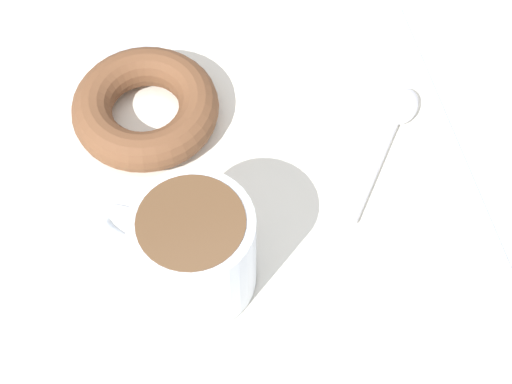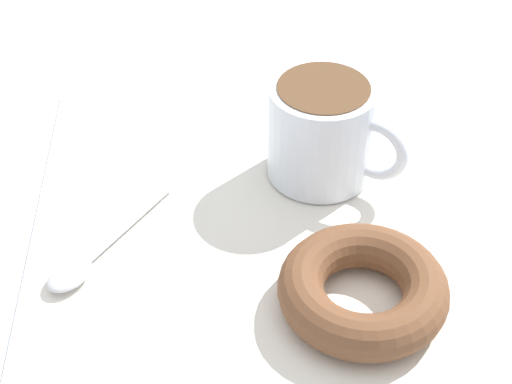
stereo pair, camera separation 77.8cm
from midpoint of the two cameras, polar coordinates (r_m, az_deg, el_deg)
name	(u,v)px [view 2 (the right image)]	position (r cm, az deg, el deg)	size (l,w,h in cm)	color
ground_plane	(220,230)	(49.57, -8.03, -40.25)	(120.00, 120.00, 2.00)	#B2BCC6
napkin	(256,214)	(48.30, -4.06, -39.68)	(32.22, 32.22, 0.30)	white
coffee_cup	(324,130)	(45.28, 3.61, -32.88)	(8.42, 9.97, 7.74)	silver
donut	(363,289)	(46.14, 8.24, -50.23)	(11.07, 11.07, 3.03)	brown
spoon	(87,260)	(49.21, -23.41, -43.44)	(11.04, 8.94, 0.90)	silver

